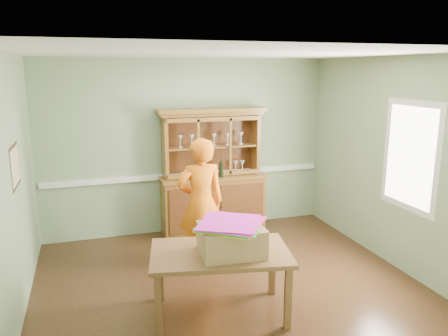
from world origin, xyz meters
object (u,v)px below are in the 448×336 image
object	(u,v)px
cardboard_box	(231,240)
dining_table	(220,259)
person	(201,203)
china_hutch	(212,189)

from	to	relation	value
cardboard_box	dining_table	bearing A→B (deg)	135.12
person	dining_table	bearing A→B (deg)	84.48
china_hutch	cardboard_box	world-z (taller)	china_hutch
dining_table	person	size ratio (longest dim) A/B	0.91
dining_table	cardboard_box	size ratio (longest dim) A/B	2.48
dining_table	cardboard_box	distance (m)	0.26
china_hutch	person	world-z (taller)	china_hutch
person	china_hutch	bearing A→B (deg)	-113.37
cardboard_box	person	world-z (taller)	person
china_hutch	person	size ratio (longest dim) A/B	1.15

